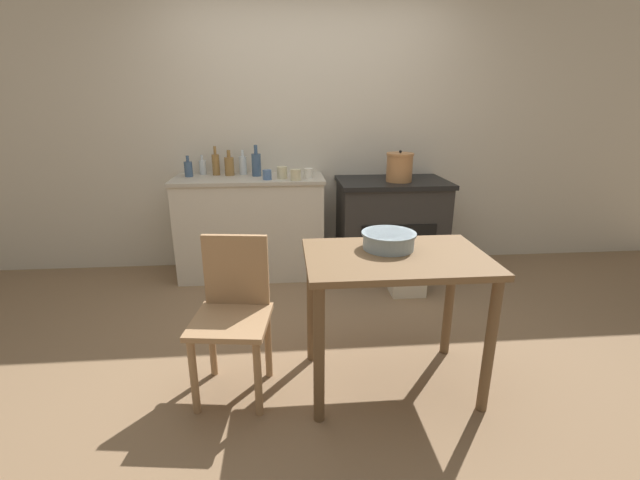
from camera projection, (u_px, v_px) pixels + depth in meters
The scene contains 19 objects.
ground_plane at pixel (325, 342), 2.90m from camera, with size 14.00×14.00×0.00m, color #896B4C.
wall_back at pixel (309, 132), 4.00m from camera, with size 8.00×0.07×2.55m.
counter_cabinet at pixel (251, 226), 3.92m from camera, with size 1.32×0.57×0.91m.
stove at pixel (390, 226), 3.99m from camera, with size 0.98×0.66×0.87m.
work_table at pixel (395, 279), 2.29m from camera, with size 0.96×0.64×0.79m.
chair at pixel (233, 311), 2.31m from camera, with size 0.45×0.45×0.87m.
flour_sack at pixel (408, 273), 3.56m from camera, with size 0.28×0.20×0.38m, color beige.
stock_pot at pixel (400, 167), 3.76m from camera, with size 0.24×0.24×0.27m.
mixing_bowl_large at pixel (389, 240), 2.33m from camera, with size 0.30×0.30×0.09m.
bottle_far_left at pixel (188, 169), 3.77m from camera, with size 0.07×0.07×0.18m.
bottle_left at pixel (229, 166), 3.83m from camera, with size 0.08×0.08×0.22m.
bottle_mid_left at pixel (243, 165), 3.89m from camera, with size 0.07×0.07×0.22m.
bottle_center_left at pixel (256, 164), 3.79m from camera, with size 0.08×0.08×0.27m.
bottle_center at pixel (216, 164), 3.85m from camera, with size 0.07×0.07×0.26m.
bottle_center_right at pixel (203, 167), 3.90m from camera, with size 0.06×0.06×0.17m.
cup_mid_right at pixel (296, 175), 3.61m from camera, with size 0.09×0.09×0.09m, color beige.
cup_right at pixel (267, 175), 3.64m from camera, with size 0.08×0.08×0.08m, color #4C6B99.
cup_far_right at pixel (282, 173), 3.69m from camera, with size 0.09×0.09×0.10m, color beige.
cup_end_right at pixel (308, 173), 3.72m from camera, with size 0.08×0.08×0.08m, color silver.
Camera 1 is at (-0.26, -2.52, 1.56)m, focal length 24.00 mm.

